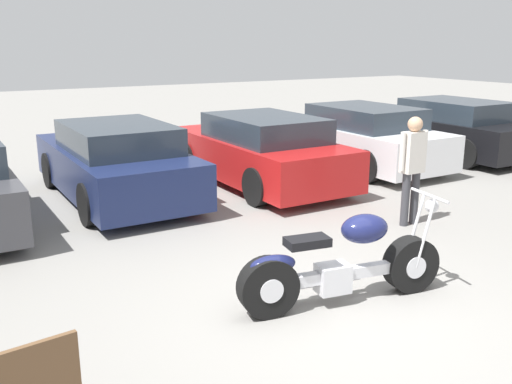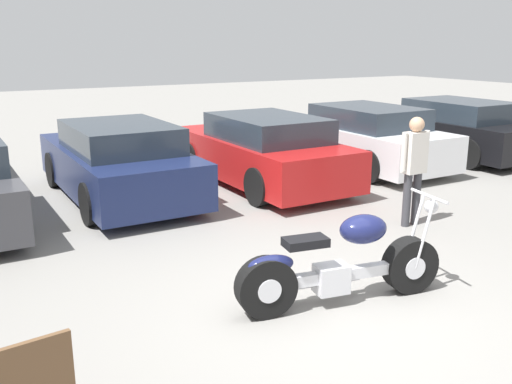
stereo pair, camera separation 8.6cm
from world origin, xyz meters
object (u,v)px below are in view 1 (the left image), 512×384
object	(u,v)px
person_standing	(413,162)
parked_car_navy	(116,162)
motorcycle	(342,265)
parked_car_white	(358,137)
parked_car_black	(447,129)
parked_car_red	(259,151)

from	to	relation	value
person_standing	parked_car_navy	bearing A→B (deg)	131.88
parked_car_navy	person_standing	bearing A→B (deg)	-48.12
motorcycle	parked_car_navy	distance (m)	5.30
parked_car_white	person_standing	distance (m)	4.16
motorcycle	parked_car_black	world-z (taller)	parked_car_black
motorcycle	person_standing	size ratio (longest dim) A/B	1.42
person_standing	parked_car_black	bearing A→B (deg)	36.35
motorcycle	parked_car_white	bearing A→B (deg)	48.15
parked_car_navy	parked_car_black	bearing A→B (deg)	-1.41
motorcycle	person_standing	xyz separation A→B (m)	(2.56, 1.56, 0.53)
parked_car_white	person_standing	bearing A→B (deg)	-119.79
parked_car_white	parked_car_black	size ratio (longest dim) A/B	1.00
parked_car_navy	parked_car_red	world-z (taller)	same
parked_car_navy	parked_car_white	xyz separation A→B (m)	(5.36, -0.09, 0.00)
parked_car_navy	parked_car_red	distance (m)	2.71
motorcycle	parked_car_red	distance (m)	5.25
person_standing	parked_car_white	bearing A→B (deg)	60.21
parked_car_red	motorcycle	bearing A→B (deg)	-111.66
parked_car_navy	person_standing	size ratio (longest dim) A/B	2.67
motorcycle	parked_car_white	distance (m)	6.93
parked_car_red	parked_car_white	xyz separation A→B (m)	(2.68, 0.28, 0.00)
parked_car_red	parked_car_white	distance (m)	2.70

